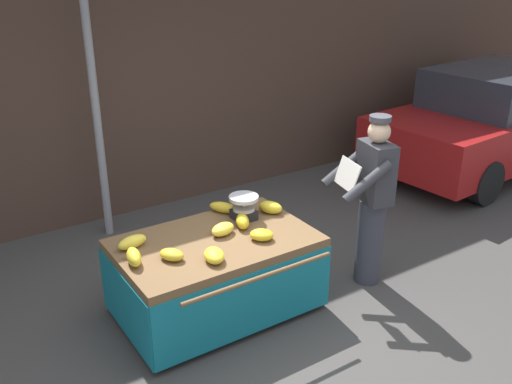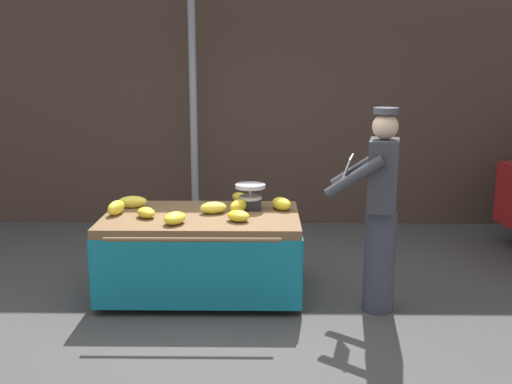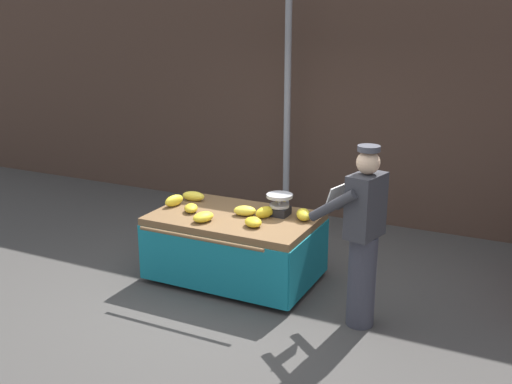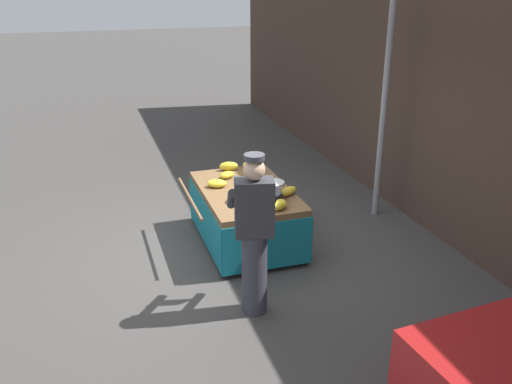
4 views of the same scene
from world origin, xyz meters
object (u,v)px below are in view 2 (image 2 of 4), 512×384
(street_pole, at_px, (193,108))
(banana_bunch_7, at_px, (242,198))
(banana_bunch_5, at_px, (238,206))
(banana_bunch_6, at_px, (282,204))
(weighing_scale, at_px, (250,197))
(banana_bunch_0, at_px, (238,216))
(banana_cart, at_px, (202,236))
(banana_bunch_8, at_px, (116,208))
(banana_bunch_4, at_px, (213,208))
(vendor_person, at_px, (380,210))
(banana_bunch_3, at_px, (132,202))
(banana_bunch_2, at_px, (175,218))
(banana_bunch_1, at_px, (146,213))

(street_pole, relative_size, banana_bunch_7, 10.35)
(banana_bunch_5, relative_size, banana_bunch_6, 0.99)
(weighing_scale, bearing_deg, banana_bunch_0, -101.88)
(banana_cart, distance_m, banana_bunch_8, 0.80)
(banana_bunch_4, height_order, banana_bunch_8, banana_bunch_8)
(street_pole, xyz_separation_m, banana_cart, (0.29, -2.07, -0.99))
(banana_cart, relative_size, vendor_person, 1.02)
(banana_bunch_3, relative_size, banana_bunch_6, 1.13)
(banana_bunch_8, bearing_deg, banana_bunch_0, -11.23)
(weighing_scale, distance_m, banana_bunch_3, 1.10)
(vendor_person, bearing_deg, banana_bunch_7, 145.17)
(banana_bunch_3, bearing_deg, vendor_person, -15.79)
(banana_bunch_5, bearing_deg, banana_bunch_8, -175.77)
(banana_bunch_2, bearing_deg, banana_bunch_4, 51.24)
(street_pole, relative_size, banana_bunch_1, 13.95)
(street_pole, distance_m, vendor_person, 3.10)
(banana_bunch_1, relative_size, banana_bunch_8, 0.85)
(weighing_scale, bearing_deg, banana_bunch_1, -160.10)
(banana_bunch_7, height_order, vendor_person, vendor_person)
(banana_bunch_2, bearing_deg, banana_bunch_3, 129.80)
(banana_bunch_6, bearing_deg, banana_bunch_2, -150.76)
(banana_bunch_4, bearing_deg, banana_bunch_2, -128.76)
(banana_bunch_1, distance_m, banana_bunch_6, 1.23)
(banana_bunch_7, bearing_deg, banana_cart, -127.86)
(banana_bunch_4, distance_m, banana_bunch_5, 0.23)
(banana_bunch_0, height_order, banana_bunch_5, banana_bunch_5)
(weighing_scale, height_order, banana_bunch_6, weighing_scale)
(banana_bunch_1, height_order, banana_bunch_2, banana_bunch_2)
(banana_bunch_7, bearing_deg, banana_bunch_6, -34.57)
(vendor_person, bearing_deg, weighing_scale, 151.73)
(weighing_scale, xyz_separation_m, banana_bunch_8, (-1.19, -0.22, -0.06))
(banana_bunch_4, bearing_deg, weighing_scale, 27.30)
(banana_bunch_5, bearing_deg, banana_bunch_7, 87.46)
(banana_bunch_2, relative_size, banana_bunch_3, 0.92)
(banana_bunch_0, xyz_separation_m, banana_bunch_7, (0.00, 0.67, 0.00))
(street_pole, height_order, banana_bunch_1, street_pole)
(banana_bunch_3, xyz_separation_m, vendor_person, (2.18, -0.62, 0.08))
(banana_bunch_2, height_order, banana_bunch_7, same)
(banana_bunch_5, distance_m, banana_bunch_6, 0.41)
(banana_bunch_7, height_order, banana_bunch_8, banana_bunch_8)
(vendor_person, bearing_deg, banana_bunch_6, 145.05)
(banana_cart, distance_m, banana_bunch_4, 0.27)
(banana_bunch_2, xyz_separation_m, banana_bunch_5, (0.52, 0.39, 0.01))
(street_pole, distance_m, banana_bunch_4, 2.20)
(banana_bunch_6, distance_m, banana_bunch_7, 0.46)
(banana_bunch_3, bearing_deg, banana_bunch_8, -109.14)
(banana_bunch_4, bearing_deg, street_pole, 100.98)
(banana_bunch_5, relative_size, banana_bunch_7, 0.79)
(banana_cart, bearing_deg, banana_bunch_5, 11.42)
(banana_bunch_2, xyz_separation_m, banana_bunch_8, (-0.57, 0.31, 0.01))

